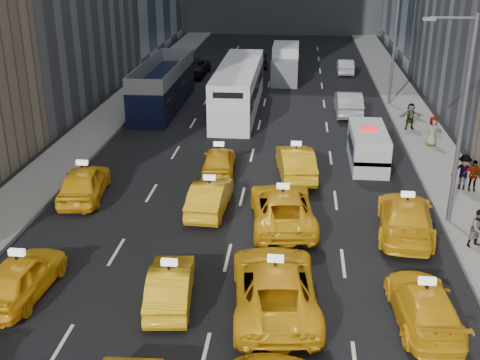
# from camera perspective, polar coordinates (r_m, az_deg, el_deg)

# --- Properties ---
(sidewalk_west) EXTENTS (3.00, 90.00, 0.15)m
(sidewalk_west) POSITION_cam_1_polar(r_m,az_deg,el_deg) (41.49, -12.95, 5.21)
(sidewalk_west) COLOR gray
(sidewalk_west) RESTS_ON ground
(sidewalk_east) EXTENTS (3.00, 90.00, 0.15)m
(sidewalk_east) POSITION_cam_1_polar(r_m,az_deg,el_deg) (40.19, 16.88, 4.27)
(sidewalk_east) COLOR gray
(sidewalk_east) RESTS_ON ground
(curb_west) EXTENTS (0.15, 90.00, 0.18)m
(curb_west) POSITION_cam_1_polar(r_m,az_deg,el_deg) (41.06, -11.02, 5.21)
(curb_west) COLOR slate
(curb_west) RESTS_ON ground
(curb_east) EXTENTS (0.15, 90.00, 0.18)m
(curb_east) POSITION_cam_1_polar(r_m,az_deg,el_deg) (39.93, 14.84, 4.40)
(curb_east) COLOR slate
(curb_east) RESTS_ON ground
(streetlight_near) EXTENTS (2.15, 0.22, 9.00)m
(streetlight_near) POSITION_cam_1_polar(r_m,az_deg,el_deg) (26.41, 20.14, 5.79)
(streetlight_near) COLOR #595B60
(streetlight_near) RESTS_ON ground
(streetlight_far) EXTENTS (2.15, 0.22, 9.00)m
(streetlight_far) POSITION_cam_1_polar(r_m,az_deg,el_deg) (45.64, 14.33, 12.85)
(streetlight_far) COLOR #595B60
(streetlight_far) RESTS_ON ground
(taxi_8) EXTENTS (2.05, 4.51, 1.50)m
(taxi_8) POSITION_cam_1_polar(r_m,az_deg,el_deg) (22.49, -20.08, -8.62)
(taxi_8) COLOR yellow
(taxi_8) RESTS_ON ground
(taxi_9) EXTENTS (1.86, 4.21, 1.34)m
(taxi_9) POSITION_cam_1_polar(r_m,az_deg,el_deg) (20.98, -6.62, -9.87)
(taxi_9) COLOR yellow
(taxi_9) RESTS_ON ground
(taxi_10) EXTENTS (3.36, 6.25, 1.67)m
(taxi_10) POSITION_cam_1_polar(r_m,az_deg,el_deg) (20.53, 3.33, -10.00)
(taxi_10) COLOR yellow
(taxi_10) RESTS_ON ground
(taxi_11) EXTENTS (2.16, 4.76, 1.35)m
(taxi_11) POSITION_cam_1_polar(r_m,az_deg,el_deg) (20.72, 17.05, -11.25)
(taxi_11) COLOR yellow
(taxi_11) RESTS_ON ground
(taxi_12) EXTENTS (2.45, 4.90, 1.61)m
(taxi_12) POSITION_cam_1_polar(r_m,az_deg,el_deg) (29.70, -14.57, -0.24)
(taxi_12) COLOR yellow
(taxi_12) RESTS_ON ground
(taxi_13) EXTENTS (1.72, 4.43, 1.44)m
(taxi_13) POSITION_cam_1_polar(r_m,az_deg,el_deg) (27.45, -2.87, -1.58)
(taxi_13) COLOR yellow
(taxi_13) RESTS_ON ground
(taxi_14) EXTENTS (3.24, 5.94, 1.58)m
(taxi_14) POSITION_cam_1_polar(r_m,az_deg,el_deg) (26.23, 4.04, -2.61)
(taxi_14) COLOR yellow
(taxi_14) RESTS_ON ground
(taxi_15) EXTENTS (2.80, 5.68, 1.59)m
(taxi_15) POSITION_cam_1_polar(r_m,az_deg,el_deg) (26.28, 15.41, -3.35)
(taxi_15) COLOR yellow
(taxi_15) RESTS_ON ground
(taxi_16) EXTENTS (1.90, 4.21, 1.40)m
(taxi_16) POSITION_cam_1_polar(r_m,az_deg,el_deg) (31.91, -2.00, 1.87)
(taxi_16) COLOR yellow
(taxi_16) RESTS_ON ground
(taxi_17) EXTENTS (2.32, 5.03, 1.60)m
(taxi_17) POSITION_cam_1_polar(r_m,az_deg,el_deg) (31.53, 5.30, 1.71)
(taxi_17) COLOR yellow
(taxi_17) RESTS_ON ground
(nypd_van) EXTENTS (2.39, 5.10, 2.12)m
(nypd_van) POSITION_cam_1_polar(r_m,az_deg,el_deg) (33.86, 12.03, 3.05)
(nypd_van) COLOR silver
(nypd_van) RESTS_ON ground
(double_decker) EXTENTS (3.18, 11.52, 3.32)m
(double_decker) POSITION_cam_1_polar(r_m,az_deg,el_deg) (44.74, -7.30, 8.89)
(double_decker) COLOR black
(double_decker) RESTS_ON ground
(city_bus) EXTENTS (2.90, 12.93, 3.33)m
(city_bus) POSITION_cam_1_polar(r_m,az_deg,el_deg) (43.44, -0.14, 8.68)
(city_bus) COLOR white
(city_bus) RESTS_ON ground
(box_truck) EXTENTS (3.10, 6.76, 2.98)m
(box_truck) POSITION_cam_1_polar(r_m,az_deg,el_deg) (53.44, 4.32, 10.95)
(box_truck) COLOR white
(box_truck) RESTS_ON ground
(misc_car_0) EXTENTS (1.79, 5.02, 1.65)m
(misc_car_0) POSITION_cam_1_polar(r_m,az_deg,el_deg) (43.44, 10.24, 7.20)
(misc_car_0) COLOR #ABAFB3
(misc_car_0) RESTS_ON ground
(misc_car_1) EXTENTS (2.90, 5.96, 1.63)m
(misc_car_1) POSITION_cam_1_polar(r_m,az_deg,el_deg) (55.52, -4.55, 10.69)
(misc_car_1) COLOR black
(misc_car_1) RESTS_ON ground
(misc_car_2) EXTENTS (2.48, 4.99, 1.39)m
(misc_car_2) POSITION_cam_1_polar(r_m,az_deg,el_deg) (61.27, 4.65, 11.65)
(misc_car_2) COLOR gray
(misc_car_2) RESTS_ON ground
(misc_car_3) EXTENTS (2.20, 4.67, 1.55)m
(misc_car_3) POSITION_cam_1_polar(r_m,az_deg,el_deg) (59.34, 1.68, 11.45)
(misc_car_3) COLOR black
(misc_car_3) RESTS_ON ground
(misc_car_4) EXTENTS (1.43, 4.06, 1.34)m
(misc_car_4) POSITION_cam_1_polar(r_m,az_deg,el_deg) (56.92, 9.94, 10.56)
(misc_car_4) COLOR #AEB1B6
(misc_car_4) RESTS_ON ground
(pedestrian_1) EXTENTS (0.88, 0.70, 1.60)m
(pedestrian_1) POSITION_cam_1_polar(r_m,az_deg,el_deg) (25.80, 21.70, -4.28)
(pedestrian_1) COLOR gray
(pedestrian_1) RESTS_ON sidewalk_east
(pedestrian_2) EXTENTS (1.25, 0.86, 1.78)m
(pedestrian_2) POSITION_cam_1_polar(r_m,az_deg,el_deg) (31.35, 20.43, 0.71)
(pedestrian_2) COLOR gray
(pedestrian_2) RESTS_ON sidewalk_east
(pedestrian_3) EXTENTS (0.98, 0.56, 1.57)m
(pedestrian_3) POSITION_cam_1_polar(r_m,az_deg,el_deg) (31.39, 21.23, 0.42)
(pedestrian_3) COLOR gray
(pedestrian_3) RESTS_ON sidewalk_east
(pedestrian_4) EXTENTS (0.96, 0.68, 1.77)m
(pedestrian_4) POSITION_cam_1_polar(r_m,az_deg,el_deg) (37.48, 17.78, 4.44)
(pedestrian_4) COLOR gray
(pedestrian_4) RESTS_ON sidewalk_east
(pedestrian_5) EXTENTS (1.64, 0.78, 1.71)m
(pedestrian_5) POSITION_cam_1_polar(r_m,az_deg,el_deg) (40.36, 15.86, 5.84)
(pedestrian_5) COLOR gray
(pedestrian_5) RESTS_ON sidewalk_east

